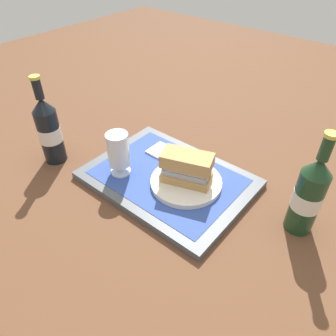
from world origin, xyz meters
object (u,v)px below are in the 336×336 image
at_px(plate, 186,182).
at_px(second_bottle, 309,195).
at_px(beer_glass, 118,151).
at_px(beer_bottle, 49,130).
at_px(sandwich, 185,167).

xyz_separation_m(plate, second_bottle, (-0.28, -0.07, 0.08)).
height_order(plate, second_bottle, second_bottle).
xyz_separation_m(beer_glass, second_bottle, (-0.46, -0.14, 0.01)).
bearing_deg(second_bottle, plate, 13.59).
distance_m(beer_glass, second_bottle, 0.48).
height_order(beer_bottle, second_bottle, same).
bearing_deg(plate, beer_bottle, 20.02).
height_order(sandwich, beer_glass, beer_glass).
relative_size(plate, sandwich, 1.32).
distance_m(sandwich, beer_bottle, 0.41).
bearing_deg(beer_glass, plate, -156.19).
distance_m(beer_glass, beer_bottle, 0.23).
bearing_deg(plate, beer_glass, 23.81).
relative_size(plate, beer_glass, 1.52).
bearing_deg(sandwich, beer_glass, 4.06).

